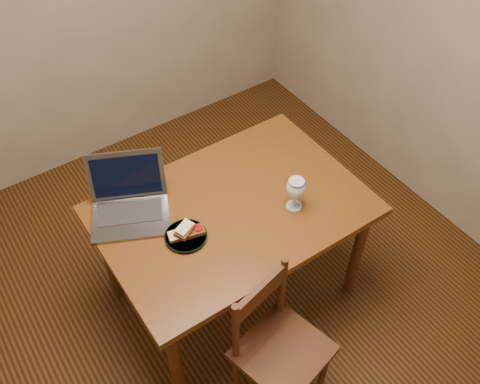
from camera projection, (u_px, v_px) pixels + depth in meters
floor at (218, 301)px, 3.13m from camera, size 3.20×3.20×0.02m
right_wall at (469, 17)px, 2.79m from camera, size 0.02×3.20×2.60m
table at (233, 219)px, 2.69m from camera, size 1.30×0.90×0.74m
chair at (279, 344)px, 2.44m from camera, size 0.47×0.45×0.42m
plate at (186, 236)px, 2.49m from camera, size 0.20×0.20×0.02m
sandwich_cheese at (178, 235)px, 2.47m from camera, size 0.11×0.08×0.03m
sandwich_tomato at (194, 231)px, 2.49m from camera, size 0.11×0.08×0.03m
sandwich_top at (185, 229)px, 2.46m from camera, size 0.12×0.10×0.03m
milk_glass at (295, 194)px, 2.57m from camera, size 0.09×0.09×0.18m
laptop at (129, 198)px, 2.58m from camera, size 0.48×0.46×0.27m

